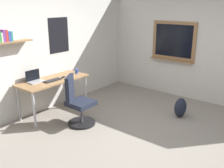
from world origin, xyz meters
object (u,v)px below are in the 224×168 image
at_px(desk, 53,83).
at_px(computer_mouse, 63,77).
at_px(laptop, 35,79).
at_px(backpack, 180,107).
at_px(office_chair, 78,104).
at_px(keyboard, 53,80).
at_px(coffee_mug, 76,71).

height_order(desk, computer_mouse, computer_mouse).
height_order(laptop, backpack, laptop).
xyz_separation_m(office_chair, keyboard, (-0.02, 0.66, 0.34)).
relative_size(office_chair, coffee_mug, 10.33).
distance_m(laptop, keyboard, 0.34).
distance_m(office_chair, backpack, 2.06).
xyz_separation_m(laptop, coffee_mug, (0.95, -0.17, -0.01)).
bearing_deg(desk, laptop, 155.77).
distance_m(keyboard, backpack, 2.62).
bearing_deg(laptop, backpack, -51.62).
relative_size(keyboard, coffee_mug, 4.02).
bearing_deg(computer_mouse, backpack, -58.32).
relative_size(keyboard, computer_mouse, 3.56).
distance_m(laptop, coffee_mug, 0.97).
bearing_deg(laptop, coffee_mug, -10.34).
xyz_separation_m(keyboard, computer_mouse, (0.28, 0.00, 0.01)).
xyz_separation_m(coffee_mug, backpack, (0.84, -2.09, -0.59)).
bearing_deg(desk, coffee_mug, -2.45).
xyz_separation_m(laptop, keyboard, (0.25, -0.22, -0.04)).
distance_m(keyboard, coffee_mug, 0.70).
bearing_deg(office_chair, coffee_mug, 46.43).
xyz_separation_m(desk, coffee_mug, (0.63, -0.03, 0.12)).
relative_size(desk, office_chair, 1.53).
height_order(laptop, keyboard, laptop).
distance_m(desk, coffee_mug, 0.64).
bearing_deg(office_chair, desk, 86.01).
distance_m(desk, laptop, 0.38).
bearing_deg(coffee_mug, backpack, -68.11).
height_order(desk, backpack, desk).
distance_m(office_chair, laptop, 1.01).
height_order(desk, coffee_mug, coffee_mug).
bearing_deg(desk, keyboard, -133.40).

